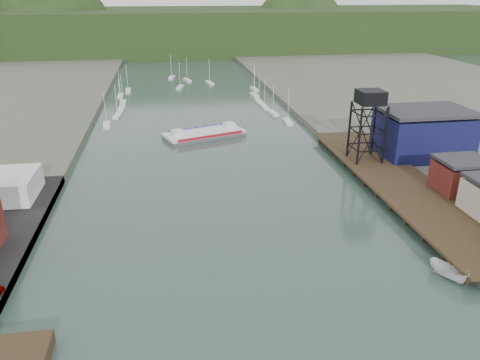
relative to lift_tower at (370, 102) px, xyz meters
name	(u,v)px	position (x,y,z in m)	size (l,w,h in m)	color
east_pier	(398,181)	(2.00, -13.00, -13.75)	(14.00, 70.00, 2.45)	black
lift_tower	(370,102)	(0.00, 0.00, 0.00)	(6.50, 6.50, 16.00)	black
blue_shed	(423,133)	(15.00, 2.00, -8.59)	(20.50, 14.50, 11.30)	black
marina_sailboats	(191,98)	(-34.92, 80.46, -15.30)	(57.71, 92.65, 0.90)	silver
distant_hills	(170,33)	(-38.98, 243.35, -5.27)	(500.00, 120.00, 80.00)	black
chain_ferry	(204,134)	(-34.35, 30.28, -14.74)	(23.72, 15.60, 3.17)	#4B4B4D
motorboat	(448,272)	(-5.98, -44.52, -14.47)	(2.29, 6.10, 2.36)	silver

